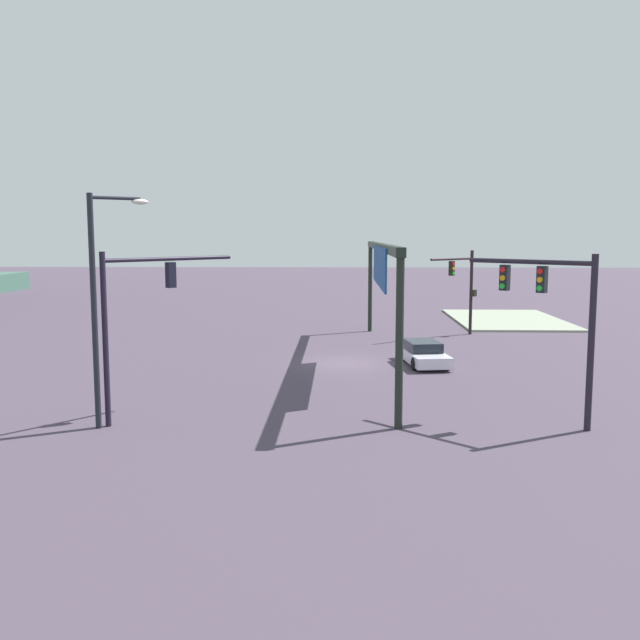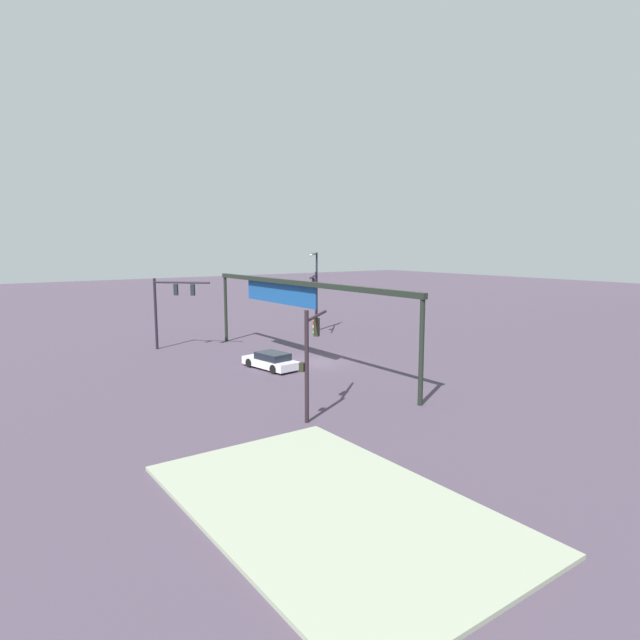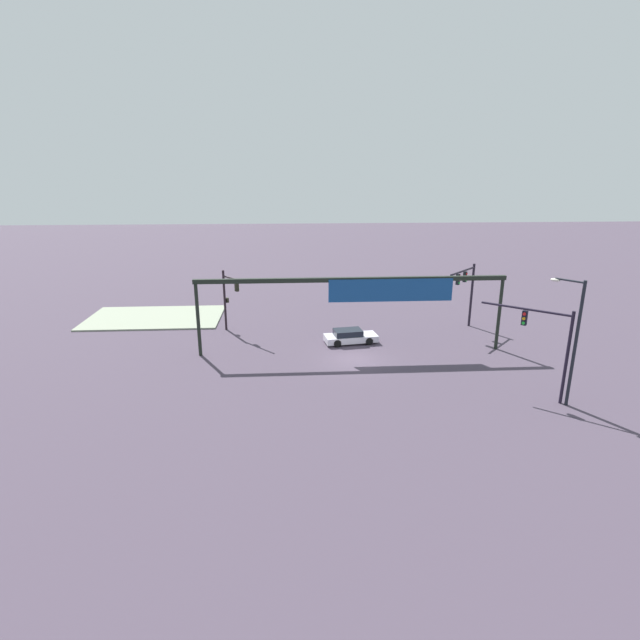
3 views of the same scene
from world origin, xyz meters
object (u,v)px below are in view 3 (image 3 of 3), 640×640
object	(u,v)px
traffic_signal_near_corner	(547,337)
streetlamp_curved_arm	(573,335)
traffic_signal_cross_street	(467,285)
sedan_car_approaching	(350,336)
traffic_signal_opposite_side	(229,293)

from	to	relation	value
traffic_signal_near_corner	streetlamp_curved_arm	distance (m)	1.51
traffic_signal_near_corner	streetlamp_curved_arm	world-z (taller)	streetlamp_curved_arm
traffic_signal_cross_street	streetlamp_curved_arm	xyz separation A→B (m)	(-0.96, 15.79, 0.45)
traffic_signal_near_corner	streetlamp_curved_arm	xyz separation A→B (m)	(-1.10, 0.93, 0.43)
traffic_signal_near_corner	sedan_car_approaching	bearing A→B (deg)	-5.70
traffic_signal_opposite_side	sedan_car_approaching	bearing A→B (deg)	29.24
streetlamp_curved_arm	traffic_signal_near_corner	bearing A→B (deg)	12.38
traffic_signal_cross_street	streetlamp_curved_arm	world-z (taller)	streetlamp_curved_arm
sedan_car_approaching	traffic_signal_near_corner	bearing A→B (deg)	-54.58
traffic_signal_opposite_side	streetlamp_curved_arm	size ratio (longest dim) A/B	0.70
traffic_signal_opposite_side	sedan_car_approaching	world-z (taller)	traffic_signal_opposite_side
streetlamp_curved_arm	sedan_car_approaching	world-z (taller)	streetlamp_curved_arm
traffic_signal_opposite_side	sedan_car_approaching	size ratio (longest dim) A/B	1.20
traffic_signal_opposite_side	traffic_signal_cross_street	bearing A→B (deg)	47.72
traffic_signal_cross_street	streetlamp_curved_arm	distance (m)	15.83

